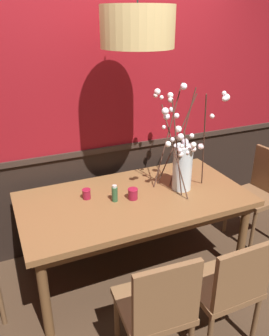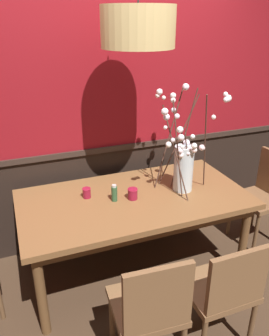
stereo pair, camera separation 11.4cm
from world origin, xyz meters
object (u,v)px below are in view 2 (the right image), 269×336
(dining_table, at_px, (134,205))
(candle_holder_nearer_center, at_px, (133,194))
(condiment_bottle, at_px, (114,193))
(chair_near_side_right, at_px, (223,289))
(chair_head_east_end, at_px, (264,193))
(chair_far_side_right, at_px, (128,172))
(chair_near_side_left, at_px, (150,308))
(pendant_lamp, at_px, (138,27))
(candle_holder_nearer_edge, at_px, (87,193))
(chair_far_side_left, at_px, (75,184))
(vase_with_blossoms, at_px, (184,161))

(dining_table, relative_size, candle_holder_nearer_center, 20.43)
(condiment_bottle, bearing_deg, chair_near_side_right, -64.87)
(chair_head_east_end, bearing_deg, chair_far_side_right, 139.49)
(chair_near_side_left, xyz_separation_m, chair_near_side_right, (0.51, -0.01, -0.02))
(pendant_lamp, bearing_deg, chair_near_side_left, -107.24)
(candle_holder_nearer_center, bearing_deg, candle_holder_nearer_edge, 155.48)
(chair_head_east_end, relative_size, pendant_lamp, 1.30)
(chair_far_side_left, height_order, candle_holder_nearer_center, chair_far_side_left)
(chair_near_side_left, relative_size, pendant_lamp, 1.28)
(chair_near_side_right, relative_size, candle_holder_nearer_edge, 10.30)
(chair_far_side_left, relative_size, candle_holder_nearer_edge, 10.57)
(chair_head_east_end, height_order, chair_far_side_left, chair_head_east_end)
(dining_table, height_order, chair_far_side_left, chair_far_side_left)
(chair_far_side_right, bearing_deg, vase_with_blossoms, -81.32)
(candle_holder_nearer_center, bearing_deg, vase_with_blossoms, 0.59)
(vase_with_blossoms, bearing_deg, condiment_bottle, 177.53)
(chair_near_side_right, xyz_separation_m, chair_far_side_right, (0.02, 1.84, 0.03))
(chair_far_side_left, distance_m, condiment_bottle, 0.94)
(chair_near_side_right, distance_m, vase_with_blossoms, 1.05)
(candle_holder_nearer_edge, bearing_deg, vase_with_blossoms, -10.75)
(chair_near_side_right, bearing_deg, chair_far_side_right, 89.31)
(chair_head_east_end, height_order, condiment_bottle, chair_head_east_end)
(dining_table, relative_size, vase_with_blossoms, 2.14)
(chair_far_side_right, xyz_separation_m, condiment_bottle, (-0.46, -0.92, 0.29))
(dining_table, bearing_deg, chair_far_side_right, 72.94)
(candle_holder_nearer_center, bearing_deg, dining_table, 44.60)
(dining_table, xyz_separation_m, chair_far_side_right, (0.28, 0.92, -0.14))
(dining_table, bearing_deg, condiment_bottle, 178.44)
(chair_head_east_end, height_order, pendant_lamp, pendant_lamp)
(vase_with_blossoms, relative_size, pendant_lamp, 1.22)
(chair_far_side_right, distance_m, candle_holder_nearer_center, 1.03)
(candle_holder_nearer_center, xyz_separation_m, candle_holder_nearer_edge, (-0.34, 0.16, -0.00))
(chair_far_side_right, relative_size, candle_holder_nearer_edge, 11.01)
(chair_near_side_right, distance_m, candle_holder_nearer_center, 0.99)
(chair_head_east_end, xyz_separation_m, chair_near_side_right, (-1.11, -0.92, -0.03))
(candle_holder_nearer_center, height_order, pendant_lamp, pendant_lamp)
(dining_table, xyz_separation_m, chair_head_east_end, (1.37, -0.00, -0.14))
(chair_head_east_end, xyz_separation_m, vase_with_blossoms, (-0.94, -0.02, 0.49))
(chair_near_side_right, bearing_deg, chair_far_side_left, 107.86)
(candle_holder_nearer_edge, height_order, pendant_lamp, pendant_lamp)
(chair_far_side_left, bearing_deg, chair_near_side_left, -87.75)
(dining_table, height_order, candle_holder_nearer_edge, candle_holder_nearer_edge)
(chair_far_side_left, bearing_deg, chair_head_east_end, -27.76)
(chair_far_side_left, bearing_deg, pendant_lamp, -65.39)
(chair_head_east_end, bearing_deg, chair_near_side_right, -140.34)
(dining_table, xyz_separation_m, chair_near_side_right, (0.26, -0.92, -0.17))
(dining_table, bearing_deg, pendant_lamp, 52.67)
(dining_table, height_order, vase_with_blossoms, vase_with_blossoms)
(dining_table, distance_m, condiment_bottle, 0.23)
(candle_holder_nearer_center, bearing_deg, chair_far_side_right, 71.93)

